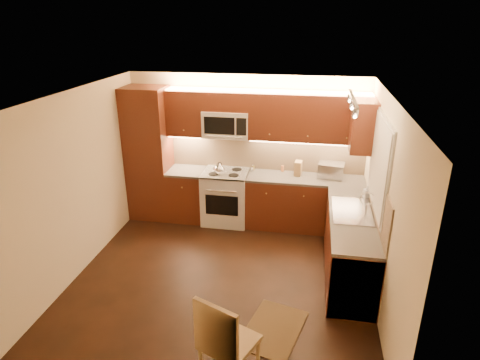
% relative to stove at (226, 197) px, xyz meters
% --- Properties ---
extents(floor, '(4.00, 4.00, 0.01)m').
position_rel_stove_xyz_m(floor, '(0.30, -1.68, -0.46)').
color(floor, black).
rests_on(floor, ground).
extents(ceiling, '(4.00, 4.00, 0.01)m').
position_rel_stove_xyz_m(ceiling, '(0.30, -1.68, 2.04)').
color(ceiling, beige).
rests_on(ceiling, ground).
extents(wall_back, '(4.00, 0.01, 2.50)m').
position_rel_stove_xyz_m(wall_back, '(0.30, 0.32, 0.79)').
color(wall_back, beige).
rests_on(wall_back, ground).
extents(wall_front, '(4.00, 0.01, 2.50)m').
position_rel_stove_xyz_m(wall_front, '(0.30, -3.67, 0.79)').
color(wall_front, beige).
rests_on(wall_front, ground).
extents(wall_left, '(0.01, 4.00, 2.50)m').
position_rel_stove_xyz_m(wall_left, '(-1.70, -1.68, 0.79)').
color(wall_left, beige).
rests_on(wall_left, ground).
extents(wall_right, '(0.01, 4.00, 2.50)m').
position_rel_stove_xyz_m(wall_right, '(2.30, -1.68, 0.79)').
color(wall_right, beige).
rests_on(wall_right, ground).
extents(pantry, '(0.70, 0.60, 2.30)m').
position_rel_stove_xyz_m(pantry, '(-1.35, 0.02, 0.69)').
color(pantry, '#491D0F').
rests_on(pantry, floor).
extents(base_cab_back_left, '(0.62, 0.60, 0.86)m').
position_rel_stove_xyz_m(base_cab_back_left, '(-0.69, 0.02, -0.03)').
color(base_cab_back_left, '#491D0F').
rests_on(base_cab_back_left, floor).
extents(counter_back_left, '(0.62, 0.60, 0.04)m').
position_rel_stove_xyz_m(counter_back_left, '(-0.69, 0.02, 0.42)').
color(counter_back_left, '#393734').
rests_on(counter_back_left, base_cab_back_left).
extents(base_cab_back_right, '(1.92, 0.60, 0.86)m').
position_rel_stove_xyz_m(base_cab_back_right, '(1.34, 0.02, -0.03)').
color(base_cab_back_right, '#491D0F').
rests_on(base_cab_back_right, floor).
extents(counter_back_right, '(1.92, 0.60, 0.04)m').
position_rel_stove_xyz_m(counter_back_right, '(1.34, 0.02, 0.42)').
color(counter_back_right, '#393734').
rests_on(counter_back_right, base_cab_back_right).
extents(base_cab_right, '(0.60, 2.00, 0.86)m').
position_rel_stove_xyz_m(base_cab_right, '(2.00, -1.28, -0.03)').
color(base_cab_right, '#491D0F').
rests_on(base_cab_right, floor).
extents(counter_right, '(0.60, 2.00, 0.04)m').
position_rel_stove_xyz_m(counter_right, '(2.00, -1.28, 0.42)').
color(counter_right, '#393734').
rests_on(counter_right, base_cab_right).
extents(dishwasher, '(0.58, 0.60, 0.84)m').
position_rel_stove_xyz_m(dishwasher, '(2.00, -1.98, -0.03)').
color(dishwasher, silver).
rests_on(dishwasher, floor).
extents(backsplash_back, '(3.30, 0.02, 0.60)m').
position_rel_stove_xyz_m(backsplash_back, '(0.65, 0.31, 0.74)').
color(backsplash_back, tan).
rests_on(backsplash_back, wall_back).
extents(backsplash_right, '(0.02, 2.00, 0.60)m').
position_rel_stove_xyz_m(backsplash_right, '(2.29, -1.28, 0.74)').
color(backsplash_right, tan).
rests_on(backsplash_right, wall_right).
extents(upper_cab_back_left, '(0.62, 0.35, 0.75)m').
position_rel_stove_xyz_m(upper_cab_back_left, '(-0.69, 0.15, 1.42)').
color(upper_cab_back_left, '#491D0F').
rests_on(upper_cab_back_left, wall_back).
extents(upper_cab_back_right, '(1.92, 0.35, 0.75)m').
position_rel_stove_xyz_m(upper_cab_back_right, '(1.34, 0.15, 1.42)').
color(upper_cab_back_right, '#491D0F').
rests_on(upper_cab_back_right, wall_back).
extents(upper_cab_bridge, '(0.76, 0.35, 0.31)m').
position_rel_stove_xyz_m(upper_cab_bridge, '(0.00, 0.15, 1.63)').
color(upper_cab_bridge, '#491D0F').
rests_on(upper_cab_bridge, wall_back).
extents(upper_cab_right_corner, '(0.35, 0.50, 0.75)m').
position_rel_stove_xyz_m(upper_cab_right_corner, '(2.12, -0.28, 1.42)').
color(upper_cab_right_corner, '#491D0F').
rests_on(upper_cab_right_corner, wall_right).
extents(stove, '(0.76, 0.65, 0.92)m').
position_rel_stove_xyz_m(stove, '(0.00, 0.00, 0.00)').
color(stove, silver).
rests_on(stove, floor).
extents(microwave, '(0.76, 0.38, 0.44)m').
position_rel_stove_xyz_m(microwave, '(0.00, 0.14, 1.26)').
color(microwave, silver).
rests_on(microwave, wall_back).
extents(window_frame, '(0.03, 1.44, 1.24)m').
position_rel_stove_xyz_m(window_frame, '(2.29, -1.12, 1.14)').
color(window_frame, silver).
rests_on(window_frame, wall_right).
extents(window_blinds, '(0.02, 1.36, 1.16)m').
position_rel_stove_xyz_m(window_blinds, '(2.27, -1.12, 1.14)').
color(window_blinds, silver).
rests_on(window_blinds, wall_right).
extents(sink, '(0.52, 0.86, 0.15)m').
position_rel_stove_xyz_m(sink, '(2.00, -1.12, 0.52)').
color(sink, silver).
rests_on(sink, counter_right).
extents(faucet, '(0.20, 0.04, 0.30)m').
position_rel_stove_xyz_m(faucet, '(2.18, -1.12, 0.59)').
color(faucet, silver).
rests_on(faucet, counter_right).
extents(track_light_bar, '(0.04, 1.20, 0.03)m').
position_rel_stove_xyz_m(track_light_bar, '(1.85, -1.27, 2.00)').
color(track_light_bar, silver).
rests_on(track_light_bar, ceiling).
extents(kettle, '(0.24, 0.24, 0.22)m').
position_rel_stove_xyz_m(kettle, '(-0.08, -0.12, 0.57)').
color(kettle, silver).
rests_on(kettle, stove).
extents(toaster_oven, '(0.44, 0.36, 0.24)m').
position_rel_stove_xyz_m(toaster_oven, '(1.74, 0.12, 0.56)').
color(toaster_oven, silver).
rests_on(toaster_oven, counter_back_right).
extents(knife_block, '(0.13, 0.19, 0.24)m').
position_rel_stove_xyz_m(knife_block, '(1.21, 0.13, 0.56)').
color(knife_block, olive).
rests_on(knife_block, counter_back_right).
extents(spice_jar_a, '(0.05, 0.05, 0.10)m').
position_rel_stove_xyz_m(spice_jar_a, '(0.44, 0.23, 0.49)').
color(spice_jar_a, silver).
rests_on(spice_jar_a, counter_back_right).
extents(spice_jar_b, '(0.05, 0.05, 0.08)m').
position_rel_stove_xyz_m(spice_jar_b, '(0.44, 0.22, 0.48)').
color(spice_jar_b, olive).
rests_on(spice_jar_b, counter_back_right).
extents(spice_jar_c, '(0.05, 0.05, 0.08)m').
position_rel_stove_xyz_m(spice_jar_c, '(0.44, 0.14, 0.48)').
color(spice_jar_c, silver).
rests_on(spice_jar_c, counter_back_right).
extents(spice_jar_d, '(0.06, 0.06, 0.10)m').
position_rel_stove_xyz_m(spice_jar_d, '(0.94, 0.25, 0.49)').
color(spice_jar_d, '#AB6233').
rests_on(spice_jar_d, counter_back_right).
extents(soap_bottle, '(0.10, 0.11, 0.19)m').
position_rel_stove_xyz_m(soap_bottle, '(2.24, -0.61, 0.53)').
color(soap_bottle, silver).
rests_on(soap_bottle, counter_right).
extents(rug, '(0.81, 1.02, 0.01)m').
position_rel_stove_xyz_m(rug, '(1.10, -2.58, -0.45)').
color(rug, black).
rests_on(rug, floor).
extents(dining_chair, '(0.61, 0.61, 1.06)m').
position_rel_stove_xyz_m(dining_chair, '(0.75, -3.38, 0.07)').
color(dining_chair, olive).
rests_on(dining_chair, floor).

